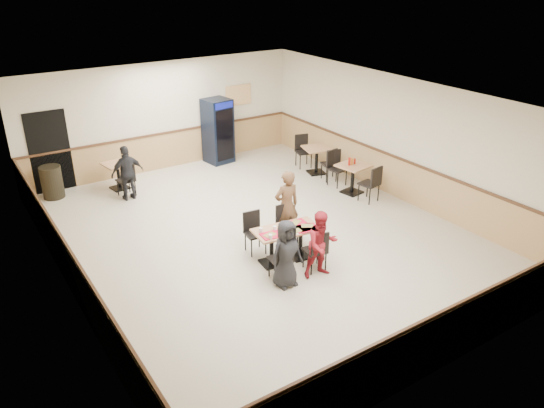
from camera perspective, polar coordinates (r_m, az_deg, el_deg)
ground at (r=11.59m, az=-1.39°, el=-3.31°), size 10.00×10.00×0.00m
room_shell at (r=14.19m, az=-0.79°, el=4.66°), size 10.00×10.00×10.00m
main_table at (r=10.43m, az=1.55°, el=-3.83°), size 1.36×0.80×0.69m
main_chairs at (r=10.42m, az=1.32°, el=-3.99°), size 1.32×1.64×0.88m
diner_woman_left at (r=9.56m, az=1.54°, el=-5.38°), size 0.64×0.43×1.30m
diner_woman_right at (r=9.88m, az=5.35°, el=-4.35°), size 0.72×0.60×1.32m
diner_man_opposite at (r=11.08m, az=1.58°, el=-0.20°), size 0.60×0.42×1.56m
lone_diner at (r=13.52m, az=-15.27°, el=3.24°), size 0.82×0.36×1.39m
tabletop_clutter at (r=10.28m, az=1.99°, el=-2.68°), size 1.19×0.64×0.12m
side_table_near at (r=13.62m, az=8.69°, el=3.17°), size 0.81×0.81×0.76m
side_table_near_chair_south at (r=13.22m, az=10.41°, el=2.25°), size 0.51×0.51×0.96m
side_table_near_chair_north at (r=14.05m, az=7.05°, el=3.85°), size 0.51×0.51×0.96m
side_table_far at (r=14.82m, az=4.82°, el=5.14°), size 0.86×0.86×0.75m
side_table_far_chair_south at (r=14.39m, az=6.28°, el=4.37°), size 0.54×0.54×0.95m
side_table_far_chair_north at (r=15.28m, az=3.44°, el=5.69°), size 0.54×0.54×0.95m
condiment_caddy at (r=13.52m, az=8.54°, el=4.56°), size 0.23×0.06×0.20m
back_table at (r=14.31m, az=-16.23°, el=3.35°), size 0.75×0.75×0.70m
back_table_chair_lone at (r=13.81m, az=-15.48°, el=2.57°), size 0.47×0.47×0.89m
pepsi_cooler at (r=15.62m, az=-5.84°, el=7.82°), size 0.79×0.80×1.87m
trash_bin at (r=14.33m, az=-22.59°, el=2.18°), size 0.52×0.52×0.82m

